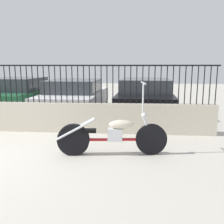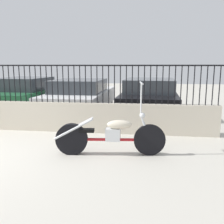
% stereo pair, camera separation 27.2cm
% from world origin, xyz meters
% --- Properties ---
extents(low_wall, '(10.45, 0.18, 0.77)m').
position_xyz_m(low_wall, '(0.00, 2.26, 0.39)').
color(low_wall, beige).
rests_on(low_wall, ground_plane).
extents(fence_railing, '(10.45, 0.04, 0.96)m').
position_xyz_m(fence_railing, '(0.00, 2.26, 1.37)').
color(fence_railing, black).
rests_on(fence_railing, low_wall).
extents(motorcycle_red, '(2.14, 0.53, 1.42)m').
position_xyz_m(motorcycle_red, '(2.67, 0.67, 0.38)').
color(motorcycle_red, black).
rests_on(motorcycle_red, ground_plane).
extents(car_green, '(1.95, 4.11, 1.27)m').
position_xyz_m(car_green, '(-1.11, 5.14, 0.65)').
color(car_green, black).
rests_on(car_green, ground_plane).
extents(car_white, '(1.87, 4.29, 1.24)m').
position_xyz_m(car_white, '(1.14, 4.66, 0.64)').
color(car_white, black).
rests_on(car_white, ground_plane).
extents(car_black, '(1.97, 4.38, 1.27)m').
position_xyz_m(car_black, '(3.57, 4.77, 0.65)').
color(car_black, black).
rests_on(car_black, ground_plane).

